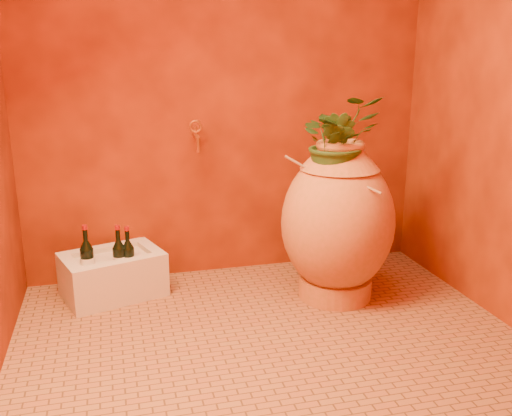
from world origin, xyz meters
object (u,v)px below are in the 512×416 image
object	(u,v)px
wall_tap	(196,134)
wine_bottle_a	(129,258)
wine_bottle_b	(87,260)
amphora	(338,222)
stone_basin	(113,275)
wine_bottle_c	(119,259)

from	to	relation	value
wall_tap	wine_bottle_a	bearing A→B (deg)	-152.99
wine_bottle_b	wall_tap	distance (m)	0.96
amphora	wine_bottle_b	size ratio (longest dim) A/B	2.88
stone_basin	wine_bottle_a	xyz separation A→B (m)	(0.09, -0.07, 0.12)
stone_basin	wall_tap	size ratio (longest dim) A/B	3.53
amphora	wine_bottle_a	distance (m)	1.21
stone_basin	wall_tap	distance (m)	0.96
wine_bottle_b	wine_bottle_c	size ratio (longest dim) A/B	1.04
stone_basin	wine_bottle_c	distance (m)	0.15
wine_bottle_c	wine_bottle_a	bearing A→B (deg)	3.18
wine_bottle_a	wine_bottle_c	world-z (taller)	wine_bottle_c
wine_bottle_b	stone_basin	bearing A→B (deg)	25.15
stone_basin	wine_bottle_a	distance (m)	0.17
wine_bottle_a	wine_bottle_c	bearing A→B (deg)	-176.82
stone_basin	wine_bottle_b	bearing A→B (deg)	-154.85
wall_tap	wine_bottle_c	bearing A→B (deg)	-155.18
wine_bottle_a	wine_bottle_b	bearing A→B (deg)	178.93
stone_basin	wine_bottle_c	bearing A→B (deg)	-57.90
stone_basin	amphora	bearing A→B (deg)	-15.04
stone_basin	wine_bottle_b	distance (m)	0.20
stone_basin	wine_bottle_c	size ratio (longest dim) A/B	2.09
amphora	stone_basin	xyz separation A→B (m)	(-1.25, 0.34, -0.33)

